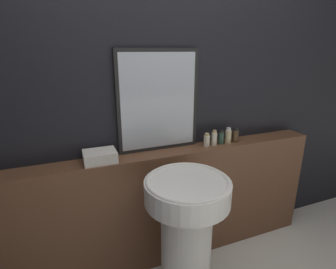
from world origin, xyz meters
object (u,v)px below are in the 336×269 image
(mirror, at_px, (158,101))
(towel_stack, at_px, (100,156))
(pedestal_sink, at_px, (186,231))
(conditioner_bottle, at_px, (214,138))
(shampoo_bottle, at_px, (207,140))
(lotion_bottle, at_px, (221,138))
(body_wash_bottle, at_px, (228,136))
(hand_soap_bottle, at_px, (235,135))

(mirror, distance_m, towel_stack, 0.55)
(pedestal_sink, xyz_separation_m, towel_stack, (-0.44, 0.40, 0.42))
(mirror, height_order, conditioner_bottle, mirror)
(conditioner_bottle, bearing_deg, shampoo_bottle, 180.00)
(conditioner_bottle, bearing_deg, towel_stack, 180.00)
(lotion_bottle, bearing_deg, conditioner_bottle, 180.00)
(body_wash_bottle, bearing_deg, conditioner_bottle, 180.00)
(mirror, relative_size, towel_stack, 3.39)
(mirror, xyz_separation_m, hand_soap_bottle, (0.62, -0.08, -0.30))
(conditioner_bottle, xyz_separation_m, lotion_bottle, (0.06, 0.00, -0.00))
(conditioner_bottle, bearing_deg, body_wash_bottle, -0.00)
(pedestal_sink, xyz_separation_m, body_wash_bottle, (0.55, 0.40, 0.44))
(hand_soap_bottle, bearing_deg, lotion_bottle, 180.00)
(towel_stack, bearing_deg, pedestal_sink, -42.45)
(pedestal_sink, xyz_separation_m, mirror, (-0.00, 0.48, 0.74))
(lotion_bottle, distance_m, body_wash_bottle, 0.06)
(pedestal_sink, xyz_separation_m, conditioner_bottle, (0.42, 0.40, 0.43))
(towel_stack, relative_size, body_wash_bottle, 1.70)
(shampoo_bottle, xyz_separation_m, body_wash_bottle, (0.19, -0.00, 0.01))
(pedestal_sink, distance_m, shampoo_bottle, 0.69)
(mirror, relative_size, hand_soap_bottle, 6.33)
(towel_stack, relative_size, hand_soap_bottle, 1.86)
(conditioner_bottle, height_order, hand_soap_bottle, conditioner_bottle)
(pedestal_sink, height_order, lotion_bottle, lotion_bottle)
(conditioner_bottle, bearing_deg, hand_soap_bottle, -0.00)
(shampoo_bottle, bearing_deg, lotion_bottle, 0.00)
(mirror, relative_size, shampoo_bottle, 7.04)
(pedestal_sink, relative_size, towel_stack, 4.26)
(towel_stack, xyz_separation_m, body_wash_bottle, (0.99, -0.00, 0.02))
(pedestal_sink, bearing_deg, conditioner_bottle, 43.86)
(towel_stack, bearing_deg, lotion_bottle, 0.00)
(conditioner_bottle, bearing_deg, lotion_bottle, 0.00)
(shampoo_bottle, relative_size, body_wash_bottle, 0.82)
(hand_soap_bottle, bearing_deg, pedestal_sink, -146.71)
(mirror, height_order, hand_soap_bottle, mirror)
(pedestal_sink, distance_m, lotion_bottle, 0.76)
(towel_stack, height_order, body_wash_bottle, body_wash_bottle)
(pedestal_sink, height_order, shampoo_bottle, shampoo_bottle)
(towel_stack, relative_size, lotion_bottle, 1.89)
(shampoo_bottle, height_order, hand_soap_bottle, hand_soap_bottle)
(mirror, bearing_deg, shampoo_bottle, -11.80)
(mirror, relative_size, conditioner_bottle, 6.03)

